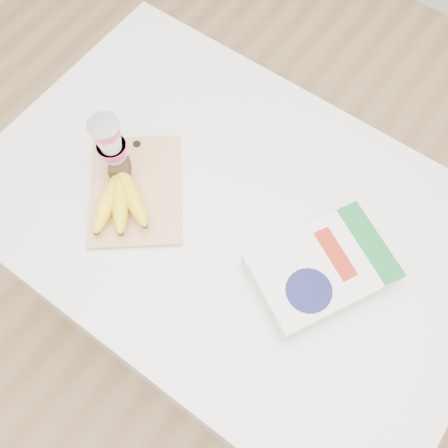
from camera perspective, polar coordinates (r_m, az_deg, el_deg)
name	(u,v)px	position (r m, az deg, el deg)	size (l,w,h in m)	color
room	(238,91)	(0.80, 1.62, 14.94)	(4.00, 4.00, 4.00)	tan
table	(231,275)	(1.59, 0.79, -5.90)	(1.22, 0.81, 0.91)	white
cutting_board	(136,190)	(1.21, -10.02, 3.85)	(0.21, 0.29, 0.01)	tan
bananas	(120,197)	(1.17, -11.79, 3.06)	(0.19, 0.20, 0.06)	#382816
yogurt_stack	(110,144)	(1.17, -12.85, 8.89)	(0.08, 0.07, 0.17)	white
cereal_box	(321,269)	(1.10, 11.03, -5.10)	(0.31, 0.34, 0.06)	white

